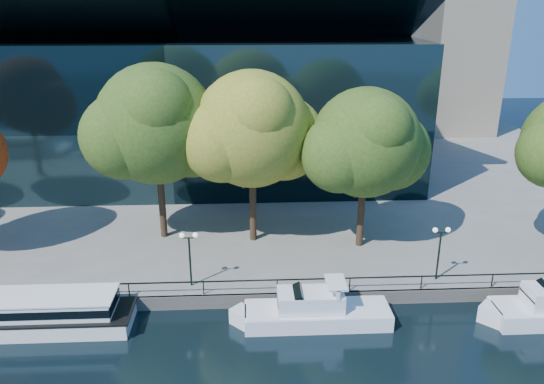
{
  "coord_description": "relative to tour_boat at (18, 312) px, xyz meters",
  "views": [
    {
      "loc": [
        3.08,
        -28.35,
        20.03
      ],
      "look_at": [
        4.89,
        8.0,
        6.57
      ],
      "focal_mm": 35.0,
      "sensor_mm": 36.0,
      "label": 1
    }
  ],
  "objects": [
    {
      "name": "ground",
      "position": [
        11.63,
        -1.3,
        -1.21
      ],
      "size": [
        160.0,
        160.0,
        0.0
      ],
      "primitive_type": "plane",
      "color": "black",
      "rests_on": "ground"
    },
    {
      "name": "promenade",
      "position": [
        11.63,
        35.07,
        -0.71
      ],
      "size": [
        90.0,
        67.08,
        1.0
      ],
      "color": "slate",
      "rests_on": "ground"
    },
    {
      "name": "railing",
      "position": [
        11.63,
        1.95,
        0.73
      ],
      "size": [
        88.2,
        0.08,
        0.99
      ],
      "color": "black",
      "rests_on": "promenade"
    },
    {
      "name": "convention_building",
      "position": [
        7.63,
        30.48,
        7.29
      ],
      "size": [
        50.0,
        24.57,
        21.43
      ],
      "color": "black",
      "rests_on": "ground"
    },
    {
      "name": "tour_boat",
      "position": [
        0.0,
        0.0,
        0.0
      ],
      "size": [
        15.02,
        3.35,
        2.85
      ],
      "color": "white",
      "rests_on": "ground"
    },
    {
      "name": "cruiser_near",
      "position": [
        18.7,
        -0.33,
        -0.27
      ],
      "size": [
        10.45,
        2.69,
        3.03
      ],
      "color": "white",
      "rests_on": "ground"
    },
    {
      "name": "tree_2",
      "position": [
        7.84,
        11.43,
        9.22
      ],
      "size": [
        11.9,
        9.76,
        14.4
      ],
      "color": "black",
      "rests_on": "promenade"
    },
    {
      "name": "tree_3",
      "position": [
        15.34,
        10.42,
        8.99
      ],
      "size": [
        11.4,
        9.35,
        13.96
      ],
      "color": "black",
      "rests_on": "promenade"
    },
    {
      "name": "tree_4",
      "position": [
        23.93,
        8.93,
        8.21
      ],
      "size": [
        10.52,
        8.62,
        12.81
      ],
      "color": "black",
      "rests_on": "promenade"
    },
    {
      "name": "lamp_1",
      "position": [
        10.69,
        3.2,
        2.77
      ],
      "size": [
        1.26,
        0.36,
        4.03
      ],
      "color": "black",
      "rests_on": "promenade"
    },
    {
      "name": "lamp_2",
      "position": [
        28.12,
        3.2,
        2.77
      ],
      "size": [
        1.26,
        0.36,
        4.03
      ],
      "color": "black",
      "rests_on": "promenade"
    }
  ]
}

